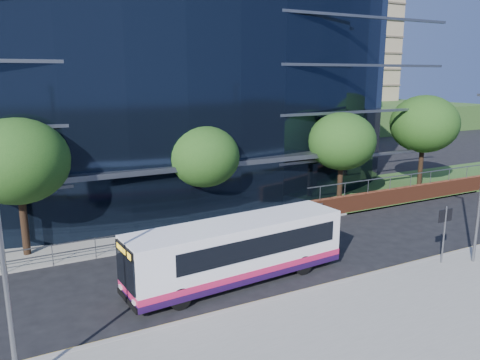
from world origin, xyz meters
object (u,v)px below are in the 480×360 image
tree_far_d (424,124)px  tree_far_a (18,161)px  tree_far_c (342,141)px  city_bus (239,250)px  street_sign (445,223)px  tree_dist_e (293,107)px  tree_dist_f (369,105)px  tree_far_b (204,157)px  streetlight_west (1,246)px

tree_far_d → tree_far_a: bearing=-178.0°
tree_far_c → city_bus: bearing=-147.6°
street_sign → city_bus: bearing=161.9°
street_sign → city_bus: 9.86m
street_sign → tree_far_a: 20.63m
tree_dist_e → tree_far_a: bearing=-140.0°
tree_far_d → tree_dist_f: 40.01m
tree_far_a → tree_dist_f: 62.44m
tree_far_a → tree_dist_e: size_ratio=1.07×
tree_far_d → tree_dist_f: tree_far_d is taller
tree_far_b → tree_dist_f: bearing=37.1°
tree_far_b → tree_dist_f: (43.00, 32.50, 0.00)m
tree_far_a → city_bus: (8.15, -7.53, -3.42)m
tree_dist_f → tree_far_a: bearing=-148.1°
tree_far_a → tree_far_c: tree_far_a is taller
tree_far_c → tree_far_d: bearing=6.3°
tree_far_c → tree_dist_f: size_ratio=1.08×
tree_far_c → tree_dist_f: bearing=45.0°
tree_dist_e → streetlight_west: (-38.00, -42.17, -0.10)m
streetlight_west → city_bus: 10.29m
tree_far_b → city_bus: (-1.85, -8.03, -2.76)m
tree_far_b → streetlight_west: streetlight_west is taller
tree_far_a → tree_dist_f: bearing=31.9°
tree_dist_f → streetlight_west: bearing=-140.7°
street_sign → tree_dist_f: 56.25m
tree_far_a → street_sign: bearing=-31.2°
tree_far_b → tree_far_d: size_ratio=0.81×
street_sign → streetlight_west: 18.65m
tree_far_c → tree_dist_e: bearing=61.3°
tree_far_c → tree_far_b: bearing=177.1°
street_sign → tree_dist_e: size_ratio=0.43×
street_sign → streetlight_west: bearing=-178.2°
tree_far_a → tree_far_b: size_ratio=1.15×
tree_far_b → city_bus: size_ratio=0.59×
tree_dist_e → streetlight_west: streetlight_west is taller
tree_far_b → tree_dist_e: (27.00, 30.50, 0.33)m
tree_dist_e → streetlight_west: 56.77m
street_sign → tree_far_a: size_ratio=0.40×
city_bus → tree_dist_f: bearing=37.7°
street_sign → tree_far_d: tree_far_d is taller
tree_far_a → tree_dist_f: size_ratio=1.15×
tree_far_d → tree_dist_e: (8.00, 30.00, -0.65)m
street_sign → tree_dist_e: (19.50, 41.59, 2.39)m
tree_far_a → tree_far_c: 20.00m
street_sign → tree_dist_e: bearing=64.9°
tree_far_a → tree_dist_e: (37.00, 31.00, -0.33)m
tree_far_c → city_bus: 14.38m
tree_far_d → tree_dist_e: 31.06m
tree_far_a → tree_far_c: size_ratio=1.07×
tree_far_c → streetlight_west: size_ratio=0.81×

